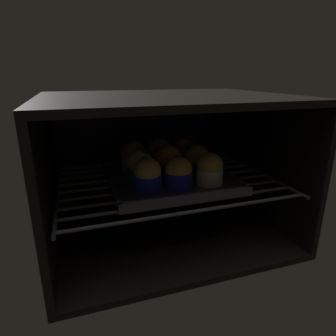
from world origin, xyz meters
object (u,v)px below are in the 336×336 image
object	(u,v)px
muffin_row0_col1	(178,173)
muffin_row0_col2	(210,169)
muffin_row2_col0	(133,157)
muffin_row2_col1	(160,154)
muffin_row0_col0	(147,175)
muffin_row1_col2	(196,160)
muffin_row1_col0	(140,166)
muffin_row1_col1	(168,162)
baking_tray	(168,178)
muffin_row2_col2	(183,153)

from	to	relation	value
muffin_row0_col1	muffin_row0_col2	world-z (taller)	muffin_row0_col2
muffin_row2_col0	muffin_row2_col1	world-z (taller)	same
muffin_row0_col2	muffin_row0_col0	bearing A→B (deg)	178.88
muffin_row1_col2	muffin_row2_col1	bearing A→B (deg)	134.08
muffin_row1_col0	muffin_row2_col1	distance (cm)	10.99
muffin_row1_col1	muffin_row2_col1	distance (cm)	7.88
muffin_row0_col0	muffin_row0_col2	xyz separation A→B (cm)	(15.12, -0.30, -0.09)
muffin_row1_col2	muffin_row2_col0	bearing A→B (deg)	152.83
muffin_row0_col2	muffin_row2_col0	size ratio (longest dim) A/B	0.91
baking_tray	muffin_row0_col1	world-z (taller)	muffin_row0_col1
muffin_row0_col0	muffin_row0_col1	world-z (taller)	muffin_row0_col0
muffin_row0_col1	muffin_row2_col0	world-z (taller)	muffin_row2_col0
muffin_row0_col0	muffin_row1_col1	size ratio (longest dim) A/B	0.96
muffin_row1_col0	muffin_row2_col2	xyz separation A→B (cm)	(14.66, 8.10, -0.06)
muffin_row0_col0	muffin_row1_col0	world-z (taller)	same
muffin_row0_col0	muffin_row1_col2	bearing A→B (deg)	26.48
muffin_row1_col1	muffin_row1_col2	world-z (taller)	same
muffin_row0_col1	muffin_row1_col0	world-z (taller)	muffin_row1_col0
baking_tray	muffin_row0_col0	size ratio (longest dim) A/B	3.78
muffin_row0_col0	muffin_row1_col1	world-z (taller)	muffin_row1_col1
baking_tray	muffin_row2_col2	xyz separation A→B (cm)	(7.26, 7.89, 4.15)
muffin_row2_col0	muffin_row0_col2	bearing A→B (deg)	-45.66
baking_tray	muffin_row2_col0	bearing A→B (deg)	133.80
muffin_row1_col0	muffin_row1_col1	world-z (taller)	muffin_row1_col1
muffin_row2_col1	muffin_row2_col2	bearing A→B (deg)	1.16
muffin_row0_col0	muffin_row2_col0	world-z (taller)	muffin_row2_col0
muffin_row1_col0	muffin_row0_col2	bearing A→B (deg)	-26.66
muffin_row2_col0	muffin_row0_col1	bearing A→B (deg)	-64.61
muffin_row0_col2	muffin_row1_col0	size ratio (longest dim) A/B	0.96
muffin_row2_col0	muffin_row1_col1	bearing A→B (deg)	-46.67
baking_tray	muffin_row0_col2	world-z (taller)	muffin_row0_col2
muffin_row0_col1	muffin_row2_col0	xyz separation A→B (cm)	(-7.25, 15.27, 0.44)
muffin_row0_col0	muffin_row2_col2	size ratio (longest dim) A/B	1.03
muffin_row0_col0	baking_tray	bearing A→B (deg)	45.91
muffin_row2_col1	muffin_row1_col0	bearing A→B (deg)	-133.57
muffin_row0_col2	muffin_row2_col0	world-z (taller)	muffin_row2_col0
muffin_row2_col0	muffin_row1_col2	bearing A→B (deg)	-27.17
muffin_row1_col1	muffin_row2_col2	bearing A→B (deg)	47.85
muffin_row1_col1	muffin_row2_col1	bearing A→B (deg)	88.75
baking_tray	muffin_row2_col2	size ratio (longest dim) A/B	3.91
baking_tray	muffin_row2_col1	xyz separation A→B (cm)	(0.17, 7.75, 4.47)
muffin_row1_col1	muffin_row0_col0	bearing A→B (deg)	-134.57
muffin_row0_col0	muffin_row2_col0	xyz separation A→B (cm)	(-0.08, 15.25, 0.21)
muffin_row0_col2	muffin_row2_col1	world-z (taller)	muffin_row2_col1
muffin_row1_col0	muffin_row1_col2	distance (cm)	15.13
muffin_row1_col1	muffin_row2_col0	world-z (taller)	same
muffin_row2_col2	muffin_row1_col0	bearing A→B (deg)	-151.07
muffin_row0_col0	muffin_row2_col2	bearing A→B (deg)	46.66
muffin_row0_col0	muffin_row2_col1	distance (cm)	17.03
muffin_row0_col1	muffin_row1_col0	bearing A→B (deg)	134.59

